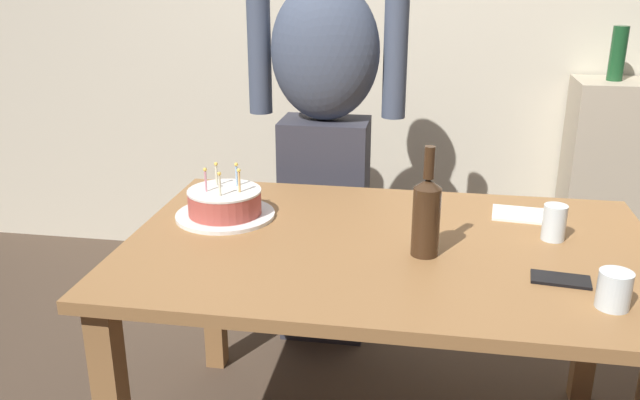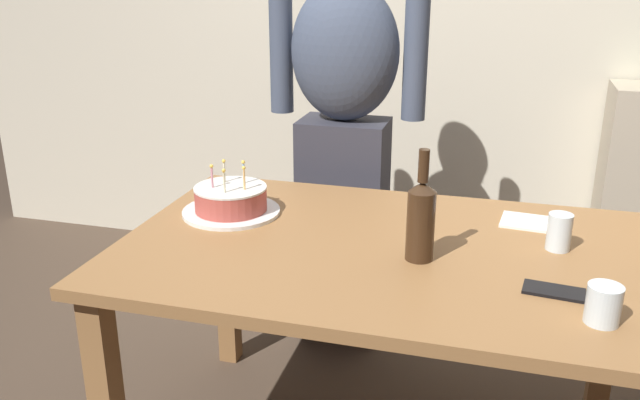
% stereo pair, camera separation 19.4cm
% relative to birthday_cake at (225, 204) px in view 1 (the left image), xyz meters
% --- Properties ---
extents(back_wall, '(5.20, 0.10, 2.60)m').
position_rel_birthday_cake_xyz_m(back_wall, '(0.52, 1.43, 0.52)').
color(back_wall, beige).
rests_on(back_wall, ground_plane).
extents(dining_table, '(1.50, 0.96, 0.74)m').
position_rel_birthday_cake_xyz_m(dining_table, '(0.52, -0.12, -0.14)').
color(dining_table, olive).
rests_on(dining_table, ground_plane).
extents(birthday_cake, '(0.31, 0.31, 0.16)m').
position_rel_birthday_cake_xyz_m(birthday_cake, '(0.00, 0.00, 0.00)').
color(birthday_cake, white).
rests_on(birthday_cake, dining_table).
extents(water_glass_near, '(0.08, 0.08, 0.09)m').
position_rel_birthday_cake_xyz_m(water_glass_near, '(1.06, -0.41, 0.00)').
color(water_glass_near, silver).
rests_on(water_glass_near, dining_table).
extents(water_glass_far, '(0.07, 0.07, 0.10)m').
position_rel_birthday_cake_xyz_m(water_glass_far, '(0.98, -0.02, 0.01)').
color(water_glass_far, silver).
rests_on(water_glass_far, dining_table).
extents(wine_bottle, '(0.08, 0.08, 0.30)m').
position_rel_birthday_cake_xyz_m(wine_bottle, '(0.62, -0.18, 0.08)').
color(wine_bottle, '#382314').
rests_on(wine_bottle, dining_table).
extents(cell_phone, '(0.15, 0.09, 0.01)m').
position_rel_birthday_cake_xyz_m(cell_phone, '(0.96, -0.29, -0.04)').
color(cell_phone, black).
rests_on(cell_phone, dining_table).
extents(napkin_stack, '(0.19, 0.15, 0.01)m').
position_rel_birthday_cake_xyz_m(napkin_stack, '(0.92, 0.16, -0.04)').
color(napkin_stack, white).
rests_on(napkin_stack, dining_table).
extents(person_man_bearded, '(0.61, 0.27, 1.66)m').
position_rel_birthday_cake_xyz_m(person_man_bearded, '(0.22, 0.62, 0.09)').
color(person_man_bearded, '#33333D').
rests_on(person_man_bearded, ground_plane).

